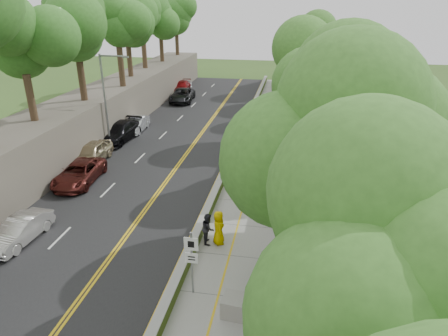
{
  "coord_description": "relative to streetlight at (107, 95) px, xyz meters",
  "views": [
    {
      "loc": [
        4.87,
        -16.69,
        12.08
      ],
      "look_at": [
        0.5,
        8.0,
        1.4
      ],
      "focal_mm": 32.0,
      "sensor_mm": 36.0,
      "label": 1
    }
  ],
  "objects": [
    {
      "name": "car_8",
      "position": [
        -0.09,
        23.57,
        -3.88
      ],
      "size": [
        1.74,
        4.25,
        1.44
      ],
      "primitive_type": "imported",
      "rotation": [
        0.0,
        0.0,
        -0.01
      ],
      "color": "silver",
      "rests_on": "road"
    },
    {
      "name": "rock_embankment",
      "position": [
        -3.04,
        1.0,
        -2.64
      ],
      "size": [
        5.0,
        66.0,
        4.0
      ],
      "primitive_type": "cube",
      "color": "#595147",
      "rests_on": "ground"
    },
    {
      "name": "car_7",
      "position": [
        -0.14,
        22.84,
        -3.87
      ],
      "size": [
        2.35,
        5.14,
        1.46
      ],
      "primitive_type": "imported",
      "rotation": [
        0.0,
        0.0,
        0.06
      ],
      "color": "maroon",
      "rests_on": "road"
    },
    {
      "name": "painter_0",
      "position": [
        11.91,
        -13.0,
        -3.64
      ],
      "size": [
        0.9,
        1.09,
        1.9
      ],
      "primitive_type": "imported",
      "rotation": [
        0.0,
        0.0,
        1.95
      ],
      "color": "#BEA100",
      "rests_on": "sidewalk"
    },
    {
      "name": "car_2",
      "position": [
        0.82,
        -7.21,
        -3.88
      ],
      "size": [
        2.72,
        5.3,
        1.43
      ],
      "primitive_type": "imported",
      "rotation": [
        0.0,
        0.0,
        0.07
      ],
      "color": "maroon",
      "rests_on": "road"
    },
    {
      "name": "car_4",
      "position": [
        -0.1,
        -3.57,
        -3.79
      ],
      "size": [
        1.96,
        4.78,
        1.62
      ],
      "primitive_type": "imported",
      "rotation": [
        0.0,
        0.0,
        0.01
      ],
      "color": "tan",
      "rests_on": "road"
    },
    {
      "name": "sidewalk",
      "position": [
        13.01,
        1.0,
        -4.61
      ],
      "size": [
        4.2,
        66.0,
        0.05
      ],
      "primitive_type": "cube",
      "color": "gray",
      "rests_on": "ground"
    },
    {
      "name": "painter_1",
      "position": [
        11.41,
        -4.24,
        -3.79
      ],
      "size": [
        0.58,
        0.69,
        1.6
      ],
      "primitive_type": "imported",
      "rotation": [
        0.0,
        0.0,
        1.16
      ],
      "color": "white",
      "rests_on": "sidewalk"
    },
    {
      "name": "concrete_block",
      "position": [
        13.66,
        -18.0,
        -4.17
      ],
      "size": [
        1.35,
        1.07,
        0.84
      ],
      "primitive_type": "cube",
      "rotation": [
        0.0,
        0.0,
        -0.1
      ],
      "color": "gray",
      "rests_on": "sidewalk"
    },
    {
      "name": "chainlink_fence",
      "position": [
        15.11,
        1.0,
        -3.64
      ],
      "size": [
        0.04,
        66.0,
        2.0
      ],
      "primitive_type": "cube",
      "color": "slate",
      "rests_on": "ground"
    },
    {
      "name": "road",
      "position": [
        5.06,
        1.0,
        -4.62
      ],
      "size": [
        11.2,
        66.0,
        0.04
      ],
      "primitive_type": "cube",
      "color": "black",
      "rests_on": "ground"
    },
    {
      "name": "car_3",
      "position": [
        -0.14,
        1.85,
        -3.77
      ],
      "size": [
        2.8,
        5.89,
        1.66
      ],
      "primitive_type": "imported",
      "rotation": [
        0.0,
        0.0,
        -0.08
      ],
      "color": "black",
      "rests_on": "road"
    },
    {
      "name": "painter_3",
      "position": [
        11.21,
        -4.86,
        -3.8
      ],
      "size": [
        0.84,
        1.14,
        1.57
      ],
      "primitive_type": "imported",
      "rotation": [
        0.0,
        0.0,
        1.84
      ],
      "color": "#A15146",
      "rests_on": "sidewalk"
    },
    {
      "name": "streetlight",
      "position": [
        0.0,
        0.0,
        0.0
      ],
      "size": [
        2.52,
        0.22,
        8.0
      ],
      "color": "gray",
      "rests_on": "ground"
    },
    {
      "name": "ground",
      "position": [
        10.46,
        -14.0,
        -4.64
      ],
      "size": [
        140.0,
        140.0,
        0.0
      ],
      "primitive_type": "plane",
      "color": "#33511E",
      "rests_on": "ground"
    },
    {
      "name": "construction_barrel",
      "position": [
        13.46,
        11.95,
        -4.12
      ],
      "size": [
        0.58,
        0.58,
        0.95
      ],
      "primitive_type": "cylinder",
      "color": "#D83800",
      "rests_on": "sidewalk"
    },
    {
      "name": "car_1",
      "position": [
        1.46,
        -14.65,
        -3.93
      ],
      "size": [
        1.68,
        4.14,
        1.34
      ],
      "primitive_type": "imported",
      "rotation": [
        0.0,
        0.0,
        -0.07
      ],
      "color": "silver",
      "rests_on": "road"
    },
    {
      "name": "car_6",
      "position": [
        1.46,
        17.41,
        -3.8
      ],
      "size": [
        3.17,
        5.95,
        1.59
      ],
      "primitive_type": "imported",
      "rotation": [
        0.0,
        0.0,
        0.09
      ],
      "color": "black",
      "rests_on": "road"
    },
    {
      "name": "signpost",
      "position": [
        11.51,
        -17.02,
        -2.68
      ],
      "size": [
        0.62,
        0.09,
        3.1
      ],
      "color": "gray",
      "rests_on": "sidewalk"
    },
    {
      "name": "person_far",
      "position": [
        14.66,
        4.99,
        -3.65
      ],
      "size": [
        1.2,
        0.81,
        1.89
      ],
      "primitive_type": "imported",
      "rotation": [
        0.0,
        0.0,
        2.79
      ],
      "color": "black",
      "rests_on": "sidewalk"
    },
    {
      "name": "car_5",
      "position": [
        0.34,
        4.81,
        -3.9
      ],
      "size": [
        1.66,
        4.31,
        1.4
      ],
      "primitive_type": "imported",
      "rotation": [
        0.0,
        0.0,
        0.04
      ],
      "color": "silver",
      "rests_on": "road"
    },
    {
      "name": "trees_embankment",
      "position": [
        -2.54,
        1.0,
        5.86
      ],
      "size": [
        6.4,
        66.0,
        13.0
      ],
      "primitive_type": null,
      "color": "#3D7F2A",
      "rests_on": "rock_embankment"
    },
    {
      "name": "jersey_barrier",
      "position": [
        10.71,
        1.0,
        -4.34
      ],
      "size": [
        0.42,
        66.0,
        0.6
      ],
      "primitive_type": "cube",
      "color": "#86C212",
      "rests_on": "ground"
    },
    {
      "name": "painter_2",
      "position": [
        11.35,
        -13.0,
        -3.74
      ],
      "size": [
        0.82,
        0.95,
        1.71
      ],
      "primitive_type": "imported",
      "rotation": [
        0.0,
        0.0,
        1.8
      ],
      "color": "black",
      "rests_on": "sidewalk"
    },
    {
      "name": "trees_fenceside",
      "position": [
        17.46,
        1.0,
        2.36
      ],
      "size": [
        7.0,
        66.0,
        14.0
      ],
      "primitive_type": null,
      "color": "#49882F",
      "rests_on": "ground"
    }
  ]
}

